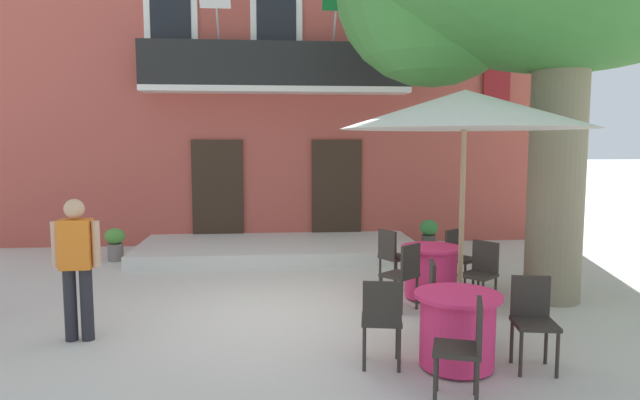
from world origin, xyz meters
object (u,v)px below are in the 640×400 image
Objects in this scene: cafe_table_middle at (457,330)px; cafe_chair_middle_2 at (466,343)px; cafe_chair_near_tree_0 at (481,270)px; cafe_chair_near_tree_1 at (459,255)px; cafe_chair_near_tree_2 at (392,254)px; cafe_chair_near_tree_3 at (404,272)px; cafe_chair_middle_0 at (441,295)px; cafe_umbrella at (465,111)px; cafe_chair_middle_1 at (382,316)px; ground_planter_left at (115,242)px; pedestrian_near_entrance at (77,261)px; cafe_chair_middle_3 at (533,316)px; cafe_table_near_tree at (431,272)px; ground_planter_right at (429,233)px.

cafe_table_middle is 0.95× the size of cafe_chair_middle_2.
cafe_chair_near_tree_0 is 1.02m from cafe_chair_near_tree_1.
cafe_chair_near_tree_3 is (-0.10, -1.15, 0.00)m from cafe_chair_near_tree_2.
cafe_chair_near_tree_3 is 1.15m from cafe_chair_middle_0.
cafe_umbrella reaches higher than cafe_chair_near_tree_1.
cafe_chair_near_tree_3 is 1.00× the size of cafe_chair_middle_1.
cafe_chair_near_tree_1 is 1.45× the size of ground_planter_left.
pedestrian_near_entrance is at bearing 164.36° from cafe_table_middle.
cafe_chair_near_tree_0 is 1.06m from cafe_chair_near_tree_3.
cafe_chair_near_tree_2 and cafe_chair_middle_3 have the same top height.
cafe_chair_near_tree_2 is 1.00× the size of cafe_chair_middle_1.
cafe_chair_middle_2 is 1.00× the size of cafe_chair_middle_3.
cafe_chair_middle_1 is (-0.75, 0.06, 0.14)m from cafe_table_middle.
ground_planter_left is (-5.55, 5.49, -0.18)m from cafe_chair_middle_3.
cafe_chair_middle_2 is (0.58, -0.79, 0.00)m from cafe_chair_middle_1.
cafe_chair_near_tree_0 is at bearing 46.72° from cafe_chair_middle_1.
cafe_chair_middle_1 is at bearing -110.07° from cafe_chair_near_tree_3.
ground_planter_left is (-5.78, 3.53, -0.18)m from cafe_chair_near_tree_0.
cafe_chair_middle_0 is (-0.38, -1.68, 0.14)m from cafe_table_near_tree.
cafe_umbrella is (-0.05, -1.37, 2.22)m from cafe_table_near_tree.
cafe_table_near_tree is 0.53× the size of pedestrian_near_entrance.
cafe_chair_middle_0 is 5.28m from ground_planter_right.
cafe_table_near_tree is at bearing 135.01° from cafe_chair_near_tree_0.
cafe_chair_middle_3 is (0.74, -3.10, 0.00)m from cafe_chair_near_tree_2.
cafe_chair_near_tree_2 reaches higher than cafe_table_middle.
cafe_chair_near_tree_1 and cafe_chair_middle_2 have the same top height.
cafe_chair_near_tree_3 is (-0.53, -0.54, 0.14)m from cafe_table_near_tree.
cafe_umbrella reaches higher than ground_planter_right.
cafe_chair_middle_3 is 2.39m from cafe_umbrella.
cafe_chair_middle_1 is at bearing -139.89° from cafe_chair_middle_0.
cafe_umbrella is at bearing 72.30° from cafe_chair_middle_2.
cafe_table_near_tree is 3.23m from cafe_chair_middle_2.
cafe_chair_near_tree_3 is at bearing 97.59° from cafe_chair_middle_0.
cafe_chair_near_tree_1 is (0.58, 0.48, 0.14)m from cafe_table_near_tree.
cafe_chair_near_tree_3 reaches higher than cafe_table_middle.
ground_planter_left is (-4.87, 4.68, -0.18)m from cafe_chair_middle_0.
cafe_chair_middle_0 and cafe_chair_middle_3 have the same top height.
cafe_chair_middle_3 is at bearing -44.68° from ground_planter_left.
cafe_chair_near_tree_0 is at bearing -31.45° from ground_planter_left.
cafe_chair_near_tree_0 is (0.53, -0.53, 0.14)m from cafe_table_near_tree.
cafe_chair_near_tree_1 is 1.40× the size of ground_planter_right.
cafe_chair_near_tree_2 and cafe_chair_near_tree_3 have the same top height.
cafe_chair_middle_3 is (0.93, 0.68, 0.00)m from cafe_chair_middle_2.
pedestrian_near_entrance is (-4.02, 1.13, 0.52)m from cafe_table_middle.
cafe_chair_near_tree_3 is at bearing 69.93° from cafe_chair_middle_1.
cafe_umbrella is 7.15m from ground_planter_left.
cafe_chair_near_tree_2 is 1.16m from cafe_chair_near_tree_3.
cafe_table_near_tree is 0.95× the size of cafe_chair_near_tree_3.
cafe_chair_middle_3 is 0.56× the size of pedestrian_near_entrance.
cafe_chair_middle_2 is 1.40× the size of ground_planter_right.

